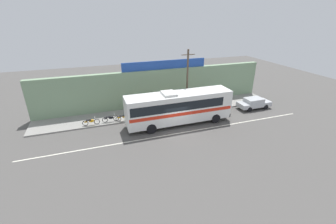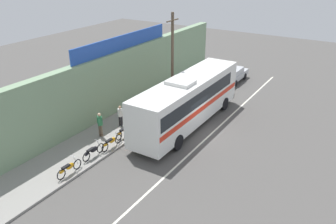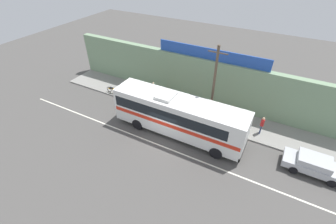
# 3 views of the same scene
# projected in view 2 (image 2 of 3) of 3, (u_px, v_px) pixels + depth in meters

# --- Properties ---
(ground_plane) EXTENTS (70.00, 70.00, 0.00)m
(ground_plane) POSITION_uv_depth(u_px,v_px,m) (199.00, 133.00, 24.49)
(ground_plane) COLOR #4F4C49
(sidewalk_slab) EXTENTS (30.00, 3.60, 0.14)m
(sidewalk_slab) POSITION_uv_depth(u_px,v_px,m) (139.00, 116.00, 26.96)
(sidewalk_slab) COLOR gray
(sidewalk_slab) RESTS_ON ground_plane
(storefront_facade) EXTENTS (30.00, 0.70, 4.80)m
(storefront_facade) POSITION_uv_depth(u_px,v_px,m) (116.00, 82.00, 27.03)
(storefront_facade) COLOR gray
(storefront_facade) RESTS_ON ground_plane
(storefront_billboard) EXTENTS (10.95, 0.12, 1.10)m
(storefront_billboard) POSITION_uv_depth(u_px,v_px,m) (123.00, 42.00, 26.70)
(storefront_billboard) COLOR #234CAD
(storefront_billboard) RESTS_ON storefront_facade
(road_center_stripe) EXTENTS (30.00, 0.14, 0.01)m
(road_center_stripe) POSITION_uv_depth(u_px,v_px,m) (209.00, 136.00, 24.10)
(road_center_stripe) COLOR silver
(road_center_stripe) RESTS_ON ground_plane
(intercity_bus) EXTENTS (11.65, 2.68, 3.78)m
(intercity_bus) POSITION_uv_depth(u_px,v_px,m) (188.00, 99.00, 24.80)
(intercity_bus) COLOR white
(intercity_bus) RESTS_ON ground_plane
(parked_car) EXTENTS (4.30, 1.82, 1.37)m
(parked_car) POSITION_uv_depth(u_px,v_px,m) (233.00, 74.00, 34.14)
(parked_car) COLOR #B7BABF
(parked_car) RESTS_ON ground_plane
(utility_pole) EXTENTS (1.60, 0.22, 7.53)m
(utility_pole) POSITION_uv_depth(u_px,v_px,m) (172.00, 60.00, 26.82)
(utility_pole) COLOR brown
(utility_pole) RESTS_ON sidewalk_slab
(motorcycle_blue) EXTENTS (1.86, 0.56, 0.94)m
(motorcycle_blue) POSITION_uv_depth(u_px,v_px,m) (93.00, 151.00, 21.17)
(motorcycle_blue) COLOR black
(motorcycle_blue) RESTS_ON sidewalk_slab
(motorcycle_green) EXTENTS (1.92, 0.56, 0.94)m
(motorcycle_green) POSITION_uv_depth(u_px,v_px,m) (111.00, 142.00, 22.21)
(motorcycle_green) COLOR black
(motorcycle_green) RESTS_ON sidewalk_slab
(motorcycle_orange) EXTENTS (1.83, 0.56, 0.94)m
(motorcycle_orange) POSITION_uv_depth(u_px,v_px,m) (69.00, 168.00, 19.49)
(motorcycle_orange) COLOR black
(motorcycle_orange) RESTS_ON sidewalk_slab
(motorcycle_black) EXTENTS (1.96, 0.56, 0.94)m
(motorcycle_black) POSITION_uv_depth(u_px,v_px,m) (125.00, 131.00, 23.60)
(motorcycle_black) COLOR black
(motorcycle_black) RESTS_ON sidewalk_slab
(pedestrian_by_curb) EXTENTS (0.30, 0.48, 1.72)m
(pedestrian_by_curb) POSITION_uv_depth(u_px,v_px,m) (190.00, 78.00, 31.87)
(pedestrian_by_curb) COLOR navy
(pedestrian_by_curb) RESTS_ON sidewalk_slab
(pedestrian_far_left) EXTENTS (0.30, 0.48, 1.58)m
(pedestrian_far_left) POSITION_uv_depth(u_px,v_px,m) (120.00, 114.00, 24.85)
(pedestrian_far_left) COLOR black
(pedestrian_far_left) RESTS_ON sidewalk_slab
(pedestrian_near_shop) EXTENTS (0.30, 0.48, 1.75)m
(pedestrian_near_shop) POSITION_uv_depth(u_px,v_px,m) (100.00, 123.00, 23.34)
(pedestrian_near_shop) COLOR brown
(pedestrian_near_shop) RESTS_ON sidewalk_slab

